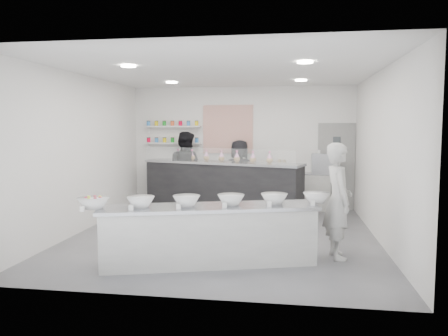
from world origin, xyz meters
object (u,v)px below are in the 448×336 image
(back_bar, at_px, (221,187))
(staff_left, at_px, (185,170))
(prep_counter, at_px, (209,235))
(woman_prep, at_px, (338,201))
(espresso_machine, at_px, (324,164))
(espresso_ledge, at_px, (304,192))
(staff_right, at_px, (239,175))

(back_bar, xyz_separation_m, staff_left, (-0.97, 0.40, 0.35))
(prep_counter, relative_size, woman_prep, 1.79)
(espresso_machine, bearing_deg, staff_left, -176.94)
(woman_prep, bearing_deg, back_bar, 24.98)
(espresso_machine, height_order, staff_left, staff_left)
(prep_counter, height_order, espresso_machine, espresso_machine)
(espresso_machine, bearing_deg, espresso_ledge, 180.00)
(espresso_ledge, distance_m, woman_prep, 3.90)
(staff_left, bearing_deg, espresso_ledge, -159.97)
(woman_prep, xyz_separation_m, staff_left, (-3.29, 3.67, 0.06))
(espresso_ledge, bearing_deg, espresso_machine, 0.00)
(espresso_ledge, relative_size, staff_right, 0.71)
(back_bar, bearing_deg, prep_counter, -65.30)
(back_bar, relative_size, woman_prep, 2.19)
(espresso_ledge, height_order, woman_prep, woman_prep)
(woman_prep, bearing_deg, prep_counter, 97.35)
(espresso_ledge, relative_size, staff_left, 0.64)
(espresso_machine, distance_m, staff_right, 2.04)
(back_bar, height_order, woman_prep, woman_prep)
(back_bar, height_order, espresso_ledge, back_bar)
(back_bar, height_order, espresso_machine, espresso_machine)
(espresso_ledge, distance_m, espresso_machine, 0.82)
(back_bar, bearing_deg, espresso_machine, 31.87)
(prep_counter, distance_m, back_bar, 3.91)
(back_bar, distance_m, espresso_machine, 2.52)
(woman_prep, bearing_deg, staff_right, 17.53)
(prep_counter, height_order, staff_right, staff_right)
(prep_counter, height_order, back_bar, back_bar)
(espresso_machine, bearing_deg, prep_counter, -113.82)
(espresso_machine, bearing_deg, staff_right, -174.90)
(back_bar, xyz_separation_m, espresso_ledge, (1.94, 0.58, -0.15))
(woman_prep, relative_size, staff_left, 0.93)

